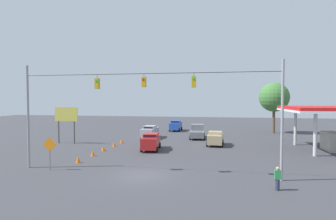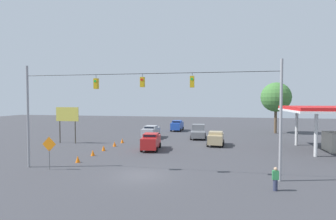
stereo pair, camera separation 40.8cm
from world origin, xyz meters
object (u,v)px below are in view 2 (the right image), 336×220
at_px(traffic_cone_fourth, 115,144).
at_px(roadside_billboard, 67,117).
at_px(pickup_truck_grey_oncoming_deep, 198,132).
at_px(traffic_cone_second, 93,153).
at_px(traffic_cone_third, 104,148).
at_px(tree_horizon_left, 276,97).
at_px(traffic_cone_nearest, 78,159).
at_px(work_zone_sign, 49,147).
at_px(traffic_cone_fifth, 122,141).
at_px(sedan_red_withflow_mid, 151,141).
at_px(sedan_silver_withflow_far, 151,132).
at_px(sedan_blue_withflow_deep, 177,125).
at_px(overhead_signal_span, 143,107).
at_px(pedestrian, 275,179).
at_px(sedan_tan_oncoming_far, 216,138).

bearing_deg(traffic_cone_fourth, roadside_billboard, -9.23).
xyz_separation_m(pickup_truck_grey_oncoming_deep, traffic_cone_fourth, (10.00, 9.18, -0.65)).
xyz_separation_m(traffic_cone_second, traffic_cone_third, (0.03, -2.76, 0.00)).
height_order(pickup_truck_grey_oncoming_deep, tree_horizon_left, tree_horizon_left).
bearing_deg(traffic_cone_nearest, work_zone_sign, 70.34).
xyz_separation_m(pickup_truck_grey_oncoming_deep, traffic_cone_second, (10.13, 14.86, -0.65)).
relative_size(pickup_truck_grey_oncoming_deep, traffic_cone_fifth, 7.98).
xyz_separation_m(sedan_red_withflow_mid, sedan_silver_withflow_far, (2.43, -9.25, -0.02)).
relative_size(traffic_cone_second, traffic_cone_third, 1.00).
relative_size(traffic_cone_nearest, traffic_cone_fourth, 1.00).
relative_size(sedan_blue_withflow_deep, traffic_cone_nearest, 6.76).
height_order(traffic_cone_nearest, traffic_cone_third, same).
relative_size(sedan_silver_withflow_far, work_zone_sign, 1.55).
distance_m(overhead_signal_span, traffic_cone_second, 10.32).
bearing_deg(tree_horizon_left, traffic_cone_fifth, 33.13).
distance_m(traffic_cone_third, work_zone_sign, 8.82).
xyz_separation_m(sedan_silver_withflow_far, traffic_cone_fourth, (2.72, 7.99, -0.68)).
height_order(traffic_cone_nearest, roadside_billboard, roadside_billboard).
height_order(traffic_cone_second, roadside_billboard, roadside_billboard).
relative_size(work_zone_sign, pedestrian, 1.81).
bearing_deg(traffic_cone_fourth, work_zone_sign, 84.21).
relative_size(overhead_signal_span, sedan_blue_withflow_deep, 4.86).
height_order(sedan_blue_withflow_deep, work_zone_sign, work_zone_sign).
xyz_separation_m(traffic_cone_nearest, traffic_cone_fifth, (-0.15, -11.42, 0.00)).
relative_size(overhead_signal_span, roadside_billboard, 4.28).
height_order(traffic_cone_third, traffic_cone_fifth, same).
distance_m(overhead_signal_span, sedan_blue_withflow_deep, 29.56).
distance_m(sedan_blue_withflow_deep, tree_horizon_left, 18.55).
bearing_deg(work_zone_sign, sedan_silver_withflow_far, -101.26).
height_order(overhead_signal_span, traffic_cone_second, overhead_signal_span).
xyz_separation_m(overhead_signal_span, sedan_tan_oncoming_far, (-5.71, -14.26, -4.47)).
relative_size(work_zone_sign, tree_horizon_left, 0.31).
distance_m(sedan_red_withflow_mid, traffic_cone_fourth, 5.34).
bearing_deg(pickup_truck_grey_oncoming_deep, tree_horizon_left, -146.61).
xyz_separation_m(traffic_cone_nearest, work_zone_sign, (1.01, 2.83, 1.66)).
height_order(sedan_red_withflow_mid, roadside_billboard, roadside_billboard).
distance_m(sedan_silver_withflow_far, roadside_billboard, 12.42).
distance_m(sedan_red_withflow_mid, sedan_tan_oncoming_far, 8.78).
distance_m(pickup_truck_grey_oncoming_deep, traffic_cone_nearest, 20.56).
bearing_deg(traffic_cone_fourth, traffic_cone_second, 88.69).
xyz_separation_m(pickup_truck_grey_oncoming_deep, traffic_cone_fifth, (10.00, 6.45, -0.65)).
bearing_deg(sedan_red_withflow_mid, roadside_billboard, -11.11).
relative_size(traffic_cone_fifth, roadside_billboard, 0.13).
distance_m(sedan_blue_withflow_deep, roadside_billboard, 21.26).
distance_m(traffic_cone_third, pedestrian, 19.87).
bearing_deg(sedan_tan_oncoming_far, tree_horizon_left, -125.24).
bearing_deg(tree_horizon_left, sedan_tan_oncoming_far, 54.76).
distance_m(sedan_tan_oncoming_far, traffic_cone_fourth, 13.13).
bearing_deg(sedan_silver_withflow_far, traffic_cone_second, 78.23).
relative_size(sedan_tan_oncoming_far, pedestrian, 2.49).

